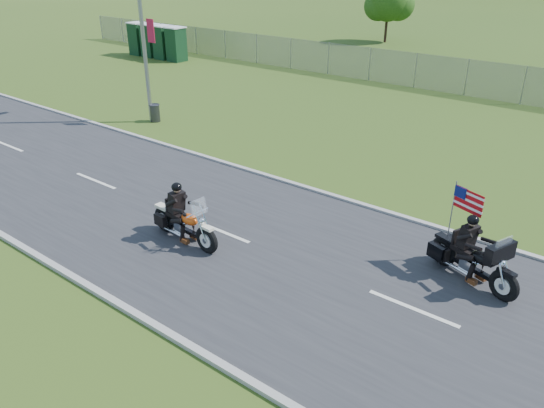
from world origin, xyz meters
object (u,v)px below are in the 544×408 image
Objects in this scene: motorcycle_lead at (183,224)px; porta_toilet_d at (138,39)px; porta_toilet_a at (176,45)px; porta_toilet_b at (163,43)px; trash_can at (155,113)px; motorcycle_follow at (473,260)px; porta_toilet_c at (150,41)px.

porta_toilet_d is at bearing 146.78° from motorcycle_lead.
porta_toilet_a is at bearing 141.31° from motorcycle_lead.
porta_toilet_d is 0.88× the size of motorcycle_lead.
porta_toilet_b is 15.86m from trash_can.
porta_toilet_d reaches higher than motorcycle_follow.
porta_toilet_c is at bearing 145.10° from motorcycle_lead.
porta_toilet_a is at bearing 0.00° from porta_toilet_d.
porta_toilet_a is at bearing 171.03° from motorcycle_follow.
porta_toilet_d reaches higher than trash_can.
porta_toilet_c is at bearing 180.00° from porta_toilet_b.
trash_can is at bearing -173.70° from motorcycle_follow.
porta_toilet_b is at bearing 143.28° from motorcycle_lead.
porta_toilet_a is 2.86× the size of trash_can.
porta_toilet_d is (-4.20, 0.00, 0.00)m from porta_toilet_a.
porta_toilet_b is 2.80m from porta_toilet_d.
porta_toilet_c is at bearing 180.00° from porta_toilet_a.
porta_toilet_c and porta_toilet_d have the same top height.
motorcycle_lead is at bearing -37.14° from porta_toilet_d.
porta_toilet_a reaches higher than trash_can.
motorcycle_follow is (26.62, -15.04, -0.55)m from porta_toilet_a.
trash_can is (14.32, -10.87, -0.75)m from porta_toilet_d.
motorcycle_follow is at bearing 26.65° from motorcycle_lead.
motorcycle_lead is (20.96, -18.00, -0.59)m from porta_toilet_b.
porta_toilet_b reaches higher than motorcycle_lead.
motorcycle_follow reaches higher than trash_can.
porta_toilet_d is 34.30m from motorcycle_follow.
porta_toilet_a is 0.88× the size of motorcycle_lead.
motorcycle_follow is at bearing -28.23° from porta_toilet_b.
motorcycle_follow is (28.02, -15.04, -0.55)m from porta_toilet_b.
trash_can is at bearing -47.03° from porta_toilet_a.
porta_toilet_a is 14.87m from trash_can.
motorcycle_follow is (30.82, -15.04, -0.55)m from porta_toilet_d.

